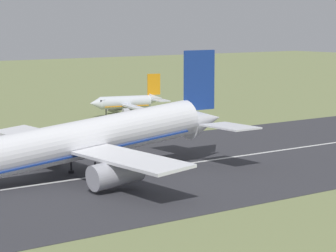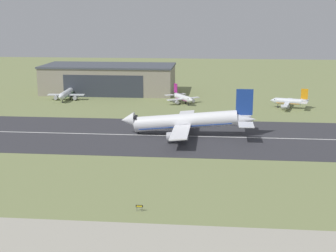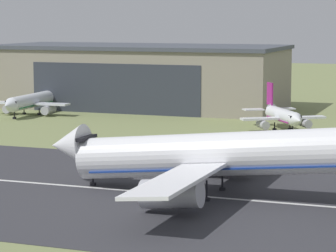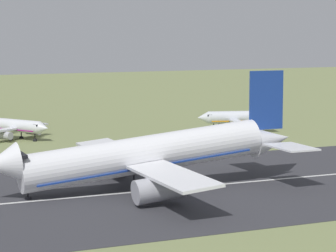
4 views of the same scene
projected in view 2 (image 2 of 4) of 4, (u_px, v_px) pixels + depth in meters
The scene contains 10 objects.
ground_plane at pixel (192, 195), 110.73m from camera, with size 694.92×694.92×0.00m, color #7A8451.
runway_strip at pixel (199, 136), 163.37m from camera, with size 454.92×50.96×0.06m, color #333338.
runway_centreline at pixel (199, 136), 163.36m from camera, with size 409.43×0.70×0.01m, color silver.
taxiway_road at pixel (186, 246), 86.24m from camera, with size 341.19×17.59×0.05m, color #A8A393.
hangar_building at pixel (109, 79), 252.88m from camera, with size 70.19×31.01×15.16m.
airplane_landing at pixel (186, 122), 163.67m from camera, with size 47.68×43.82×16.85m.
airplane_parked_west at pixel (289, 102), 211.45m from camera, with size 18.04×21.62×9.33m.
airplane_parked_centre at pixel (67, 94), 233.00m from camera, with size 18.41×25.10×10.13m.
airplane_parked_east at pixel (183, 98), 222.47m from camera, with size 17.29×18.44×8.76m.
runway_sign at pixel (139, 207), 101.28m from camera, with size 1.59×0.13×1.46m.
Camera 2 is at (4.07, -49.53, 41.77)m, focal length 50.00 mm.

